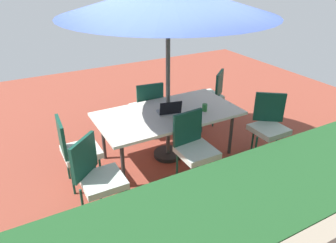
# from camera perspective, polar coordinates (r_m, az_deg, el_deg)

# --- Properties ---
(ground_plane) EXTENTS (10.00, 10.00, 0.02)m
(ground_plane) POSITION_cam_1_polar(r_m,az_deg,el_deg) (4.93, -0.00, -6.25)
(ground_plane) COLOR brown
(hedge_row) EXTENTS (6.30, 0.90, 1.16)m
(hedge_row) POSITION_cam_1_polar(r_m,az_deg,el_deg) (3.18, 21.20, -16.70)
(hedge_row) COLOR #1E4C23
(hedge_row) RESTS_ON ground_plane
(dining_table) EXTENTS (2.05, 1.09, 0.74)m
(dining_table) POSITION_cam_1_polar(r_m,az_deg,el_deg) (4.59, -0.00, 1.13)
(dining_table) COLOR silver
(dining_table) RESTS_ON ground_plane
(patio_umbrella) EXTENTS (2.76, 2.76, 2.47)m
(patio_umbrella) POSITION_cam_1_polar(r_m,az_deg,el_deg) (4.16, -0.00, 21.12)
(patio_umbrella) COLOR #4C4C4C
(patio_umbrella) RESTS_ON ground_plane
(chair_northeast) EXTENTS (0.59, 0.59, 0.98)m
(chair_northeast) POSITION_cam_1_polar(r_m,az_deg,el_deg) (3.66, -12.62, -9.41)
(chair_northeast) COLOR silver
(chair_northeast) RESTS_ON ground_plane
(chair_north) EXTENTS (0.47, 0.48, 0.98)m
(chair_north) POSITION_cam_1_polar(r_m,az_deg,el_deg) (4.11, 4.71, -4.40)
(chair_north) COLOR silver
(chair_north) RESTS_ON ground_plane
(chair_southwest) EXTENTS (0.58, 0.59, 0.98)m
(chair_southwest) POSITION_cam_1_polar(r_m,az_deg,el_deg) (5.79, 7.68, 4.99)
(chair_southwest) COLOR silver
(chair_southwest) RESTS_ON ground_plane
(chair_south) EXTENTS (0.48, 0.49, 0.98)m
(chair_south) POSITION_cam_1_polar(r_m,az_deg,el_deg) (5.25, -3.71, 2.84)
(chair_south) COLOR silver
(chair_south) RESTS_ON ground_plane
(chair_east) EXTENTS (0.47, 0.46, 0.98)m
(chair_east) POSITION_cam_1_polar(r_m,az_deg,el_deg) (4.21, -16.29, -4.70)
(chair_east) COLOR silver
(chair_east) RESTS_ON ground_plane
(chair_northwest) EXTENTS (0.58, 0.58, 0.98)m
(chair_northwest) POSITION_cam_1_polar(r_m,az_deg,el_deg) (4.88, 17.73, -0.40)
(chair_northwest) COLOR silver
(chair_northwest) RESTS_ON ground_plane
(laptop) EXTENTS (0.36, 0.31, 0.21)m
(laptop) POSITION_cam_1_polar(r_m,az_deg,el_deg) (4.51, 0.25, 1.98)
(laptop) COLOR gray
(laptop) RESTS_ON dining_table
(cup) EXTENTS (0.08, 0.08, 0.11)m
(cup) POSITION_cam_1_polar(r_m,az_deg,el_deg) (4.62, 6.63, 2.52)
(cup) COLOR #286B33
(cup) RESTS_ON dining_table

